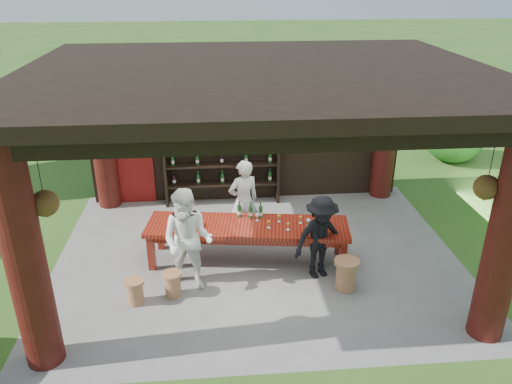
{
  "coord_description": "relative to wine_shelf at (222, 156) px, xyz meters",
  "views": [
    {
      "loc": [
        -0.73,
        -7.97,
        4.95
      ],
      "look_at": [
        0.0,
        0.4,
        1.15
      ],
      "focal_mm": 35.0,
      "sensor_mm": 36.0,
      "label": 1
    }
  ],
  "objects": [
    {
      "name": "ground",
      "position": [
        0.59,
        -2.45,
        -1.13
      ],
      "size": [
        90.0,
        90.0,
        0.0
      ],
      "primitive_type": "plane",
      "color": "#2D5119",
      "rests_on": "ground"
    },
    {
      "name": "trees",
      "position": [
        3.96,
        -0.7,
        2.23
      ],
      "size": [
        22.08,
        9.34,
        4.8
      ],
      "color": "#3F2819",
      "rests_on": "ground"
    },
    {
      "name": "stool_near_left",
      "position": [
        -0.91,
        -3.52,
        -0.9
      ],
      "size": [
        0.33,
        0.33,
        0.43
      ],
      "rotation": [
        0.0,
        0.0,
        0.21
      ],
      "color": "#995E3D",
      "rests_on": "ground"
    },
    {
      "name": "guest_man",
      "position": [
        1.59,
        -3.15,
        -0.38
      ],
      "size": [
        1.1,
        0.83,
        1.51
      ],
      "primitive_type": "imported",
      "rotation": [
        0.0,
        0.0,
        0.31
      ],
      "color": "black",
      "rests_on": "ground"
    },
    {
      "name": "guest_woman",
      "position": [
        -0.63,
        -3.31,
        -0.24
      ],
      "size": [
        1.02,
        0.89,
        1.79
      ],
      "primitive_type": "imported",
      "rotation": [
        0.0,
        0.0,
        -0.28
      ],
      "color": "white",
      "rests_on": "ground"
    },
    {
      "name": "napkin_basket",
      "position": [
        -0.66,
        -2.55,
        -0.31
      ],
      "size": [
        0.28,
        0.21,
        0.14
      ],
      "primitive_type": "cube",
      "rotation": [
        0.0,
        0.0,
        -0.14
      ],
      "color": "#BF6672",
      "rests_on": "tasting_table"
    },
    {
      "name": "pavilion",
      "position": [
        0.57,
        -2.02,
        1.0
      ],
      "size": [
        7.5,
        6.0,
        3.6
      ],
      "color": "slate",
      "rests_on": "ground"
    },
    {
      "name": "shrubs",
      "position": [
        3.07,
        -1.57,
        -0.56
      ],
      "size": [
        16.01,
        8.86,
        1.36
      ],
      "color": "#194C14",
      "rests_on": "ground"
    },
    {
      "name": "tasting_table",
      "position": [
        0.39,
        -2.57,
        -0.5
      ],
      "size": [
        3.7,
        1.41,
        0.75
      ],
      "rotation": [
        0.0,
        0.0,
        -0.14
      ],
      "color": "#61140D",
      "rests_on": "ground"
    },
    {
      "name": "table_bottles",
      "position": [
        0.46,
        -2.28,
        -0.23
      ],
      "size": [
        0.47,
        0.15,
        0.31
      ],
      "color": "#194C1E",
      "rests_on": "tasting_table"
    },
    {
      "name": "host",
      "position": [
        0.37,
        -1.78,
        -0.29
      ],
      "size": [
        0.71,
        0.58,
        1.68
      ],
      "primitive_type": "imported",
      "rotation": [
        0.0,
        0.0,
        3.48
      ],
      "color": "silver",
      "rests_on": "ground"
    },
    {
      "name": "stool_far_left",
      "position": [
        -1.5,
        -3.68,
        -0.9
      ],
      "size": [
        0.33,
        0.33,
        0.43
      ],
      "rotation": [
        0.0,
        0.0,
        -0.05
      ],
      "color": "#995E3D",
      "rests_on": "ground"
    },
    {
      "name": "stool_near_right",
      "position": [
        1.96,
        -3.59,
        -0.84
      ],
      "size": [
        0.42,
        0.42,
        0.55
      ],
      "rotation": [
        0.0,
        0.0,
        0.41
      ],
      "color": "#995E3D",
      "rests_on": "ground"
    },
    {
      "name": "wine_shelf",
      "position": [
        0.0,
        0.0,
        0.0
      ],
      "size": [
        2.57,
        0.39,
        2.26
      ],
      "color": "black",
      "rests_on": "ground"
    },
    {
      "name": "table_glasses",
      "position": [
        1.09,
        -2.64,
        -0.31
      ],
      "size": [
        0.96,
        0.45,
        0.15
      ],
      "color": "silver",
      "rests_on": "tasting_table"
    }
  ]
}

